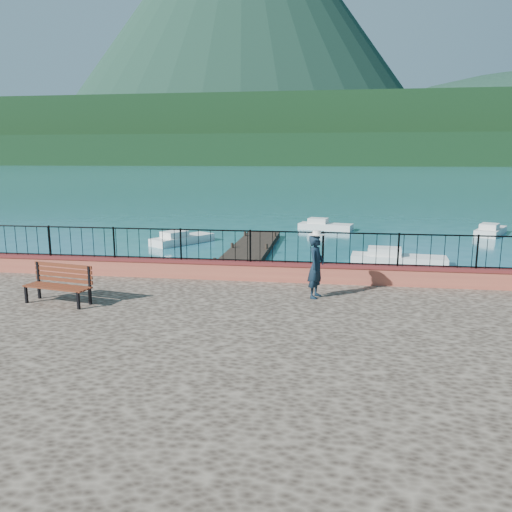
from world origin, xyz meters
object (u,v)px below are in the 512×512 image
(boat_0, at_px, (148,274))
(boat_1, at_px, (399,256))
(boat_5, at_px, (491,228))
(person, at_px, (316,266))
(boat_3, at_px, (183,236))
(park_bench, at_px, (59,292))
(boat_4, at_px, (326,224))

(boat_0, relative_size, boat_1, 0.91)
(boat_0, relative_size, boat_5, 1.05)
(person, bearing_deg, boat_1, -3.57)
(boat_3, bearing_deg, boat_5, -38.66)
(park_bench, bearing_deg, boat_3, 106.82)
(person, relative_size, boat_4, 0.47)
(person, bearing_deg, boat_3, 44.42)
(boat_0, distance_m, boat_5, 23.37)
(boat_1, bearing_deg, park_bench, -124.16)
(person, bearing_deg, boat_5, -11.93)
(park_bench, distance_m, boat_5, 28.24)
(boat_1, distance_m, boat_3, 12.42)
(park_bench, height_order, boat_1, park_bench)
(person, xyz_separation_m, boat_0, (-6.74, 5.22, -1.66))
(boat_3, bearing_deg, person, -117.72)
(park_bench, height_order, boat_4, park_bench)
(boat_4, bearing_deg, boat_1, -59.02)
(park_bench, bearing_deg, boat_1, 61.03)
(person, bearing_deg, boat_0, 67.60)
(boat_1, height_order, boat_3, same)
(person, height_order, boat_0, person)
(boat_3, height_order, boat_4, same)
(person, relative_size, boat_3, 0.44)
(boat_4, bearing_deg, boat_5, 9.64)
(park_bench, distance_m, boat_0, 6.85)
(boat_1, bearing_deg, boat_5, 61.57)
(boat_0, height_order, boat_1, same)
(park_bench, bearing_deg, boat_0, 102.76)
(person, xyz_separation_m, boat_3, (-8.11, 14.61, -1.66))
(boat_5, bearing_deg, park_bench, 169.60)
(boat_0, distance_m, boat_4, 17.63)
(boat_0, bearing_deg, boat_1, 26.50)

